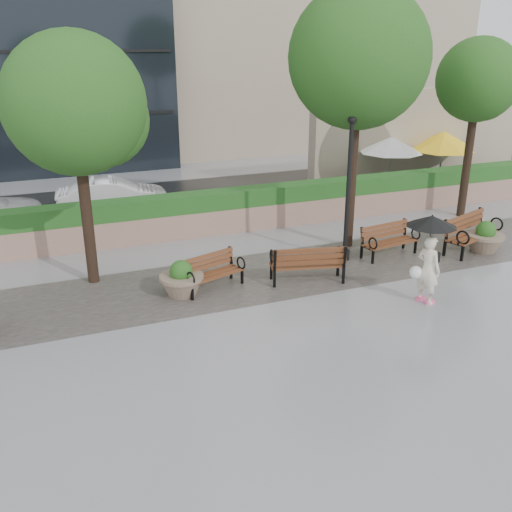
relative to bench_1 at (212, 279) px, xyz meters
name	(u,v)px	position (x,y,z in m)	size (l,w,h in m)	color
ground	(333,322)	(1.94, -2.70, -0.26)	(100.00, 100.00, 0.00)	gray
cobble_strip	(278,273)	(1.94, 0.30, -0.25)	(28.00, 3.20, 0.01)	#383330
hedge_wall	(229,211)	(1.94, 4.30, 0.41)	(24.00, 0.80, 1.35)	#9B7164
cafe_wall	(418,138)	(11.44, 7.30, 1.74)	(10.00, 0.60, 4.00)	tan
cafe_hedge	(438,187)	(10.94, 5.10, 0.19)	(8.00, 0.50, 0.90)	#204717
asphalt_street	(195,200)	(1.94, 8.30, -0.26)	(40.00, 7.00, 0.00)	black
bench_1	(212,279)	(0.00, 0.00, 0.00)	(1.73, 1.13, 0.87)	brown
bench_2	(307,271)	(2.41, -0.47, 0.04)	(2.00, 1.18, 1.01)	brown
bench_3	(389,247)	(5.44, 0.34, 0.01)	(1.80, 0.94, 0.92)	brown
bench_4	(471,241)	(7.92, -0.20, 0.06)	(2.14, 1.41, 1.08)	brown
planter_left	(182,282)	(-0.80, -0.07, 0.09)	(1.08, 1.08, 0.90)	#7F6B56
planter_right	(485,240)	(8.26, -0.38, 0.10)	(1.11, 1.11, 0.93)	#7F6B56
lamppost	(348,199)	(4.10, 0.54, 1.52)	(0.28, 0.28, 4.03)	black
tree_0	(82,109)	(-2.56, 1.67, 4.09)	(3.42, 3.32, 6.13)	black
tree_1	(362,63)	(4.95, 1.62, 5.01)	(3.88, 3.86, 7.35)	black
tree_2	(480,84)	(10.30, 2.90, 4.24)	(2.92, 2.73, 6.00)	black
patio_umb_white	(391,145)	(9.40, 6.29, 1.73)	(2.50, 2.50, 2.30)	black
patio_umb_yellow_a	(443,143)	(11.59, 5.90, 1.73)	(2.50, 2.50, 2.30)	black
patio_umb_yellow_b	(444,139)	(12.22, 6.64, 1.73)	(2.50, 2.50, 2.30)	black
car_right	(113,196)	(-1.26, 7.63, 0.38)	(1.36, 3.91, 1.29)	silver
pedestrian	(429,251)	(4.48, -2.57, 1.03)	(1.16, 1.16, 2.12)	#EBE2C6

